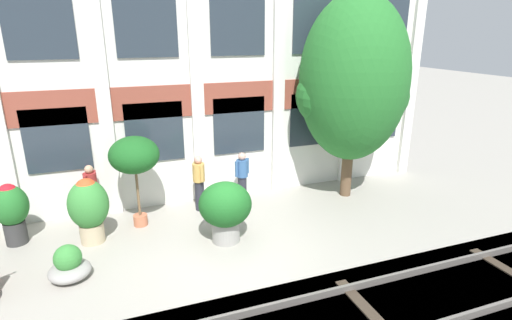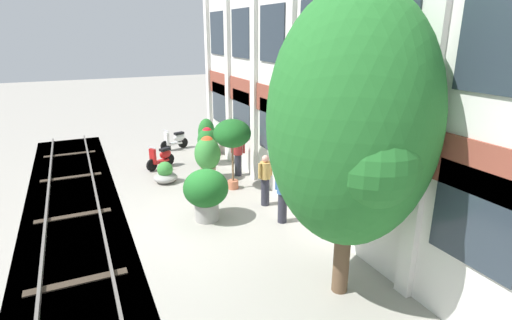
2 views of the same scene
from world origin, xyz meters
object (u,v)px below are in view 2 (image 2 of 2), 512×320
object	(u,v)px
potted_plant_fluted_column	(207,142)
broadleaf_tree	(351,126)
resident_by_doorway	(265,179)
resident_near_plants	(238,154)
scooter_near_curb	(175,140)
potted_plant_stone_basin	(206,191)
potted_plant_glazed_jar	(207,135)
potted_plant_wide_bowl	(165,174)
potted_plant_tall_urn	(232,135)
scooter_second_parked	(162,157)
potted_plant_ribbed_drum	(208,155)
resident_watching_tracks	(283,194)

from	to	relation	value
potted_plant_fluted_column	broadleaf_tree	bearing A→B (deg)	-0.85
resident_by_doorway	resident_near_plants	distance (m)	2.88
scooter_near_curb	potted_plant_stone_basin	bearing A→B (deg)	67.58
potted_plant_glazed_jar	potted_plant_fluted_column	size ratio (longest dim) A/B	1.04
potted_plant_wide_bowl	potted_plant_tall_urn	bearing A→B (deg)	51.35
potted_plant_fluted_column	resident_near_plants	xyz separation A→B (m)	(1.78, 0.61, -0.06)
scooter_second_parked	resident_near_plants	distance (m)	3.26
potted_plant_fluted_column	scooter_near_curb	distance (m)	2.87
potted_plant_tall_urn	resident_by_doorway	world-z (taller)	potted_plant_tall_urn
broadleaf_tree	potted_plant_ribbed_drum	xyz separation A→B (m)	(-7.47, -0.43, -2.58)
potted_plant_fluted_column	potted_plant_stone_basin	world-z (taller)	potted_plant_fluted_column
potted_plant_ribbed_drum	potted_plant_fluted_column	world-z (taller)	potted_plant_ribbed_drum
potted_plant_tall_urn	scooter_near_curb	bearing A→B (deg)	-173.85
broadleaf_tree	potted_plant_glazed_jar	distance (m)	10.95
scooter_near_curb	resident_by_doorway	bearing A→B (deg)	82.67
potted_plant_ribbed_drum	potted_plant_fluted_column	bearing A→B (deg)	162.13
potted_plant_stone_basin	resident_near_plants	bearing A→B (deg)	143.87
potted_plant_glazed_jar	potted_plant_fluted_column	distance (m)	1.44
potted_plant_wide_bowl	resident_watching_tracks	bearing A→B (deg)	26.90
resident_near_plants	potted_plant_tall_urn	bearing A→B (deg)	-0.57
resident_watching_tracks	resident_near_plants	distance (m)	4.15
potted_plant_stone_basin	resident_near_plants	size ratio (longest dim) A/B	0.94
scooter_second_parked	potted_plant_tall_urn	bearing A→B (deg)	88.38
scooter_near_curb	resident_near_plants	xyz separation A→B (m)	(4.53, 1.28, 0.43)
potted_plant_wide_bowl	resident_near_plants	size ratio (longest dim) A/B	0.53
scooter_near_curb	potted_plant_glazed_jar	bearing A→B (deg)	113.05
broadleaf_tree	scooter_near_curb	size ratio (longest dim) A/B	4.47
potted_plant_glazed_jar	resident_watching_tracks	world-z (taller)	resident_watching_tracks
scooter_second_parked	resident_by_doorway	size ratio (longest dim) A/B	0.76
potted_plant_fluted_column	resident_by_doorway	size ratio (longest dim) A/B	0.95
potted_plant_wide_bowl	scooter_second_parked	bearing A→B (deg)	171.97
potted_plant_ribbed_drum	potted_plant_fluted_column	distance (m)	1.84
potted_plant_glazed_jar	resident_by_doorway	bearing A→B (deg)	-0.60
resident_near_plants	potted_plant_wide_bowl	bearing A→B (deg)	-70.06
potted_plant_wide_bowl	scooter_near_curb	size ratio (longest dim) A/B	0.63
potted_plant_glazed_jar	scooter_second_parked	xyz separation A→B (m)	(1.02, -2.23, -0.44)
potted_plant_glazed_jar	scooter_near_curb	xyz separation A→B (m)	(-1.37, -1.08, -0.44)
broadleaf_tree	scooter_near_curb	world-z (taller)	broadleaf_tree
potted_plant_ribbed_drum	resident_watching_tracks	distance (m)	4.25
potted_plant_ribbed_drum	scooter_second_parked	bearing A→B (deg)	-149.27
potted_plant_wide_bowl	resident_by_doorway	xyz separation A→B (m)	(3.31, 2.40, 0.58)
potted_plant_wide_bowl	scooter_near_curb	bearing A→B (deg)	161.22
scooter_second_parked	potted_plant_stone_basin	bearing A→B (deg)	62.17
scooter_near_curb	resident_by_doorway	size ratio (longest dim) A/B	0.83
potted_plant_ribbed_drum	resident_watching_tracks	world-z (taller)	potted_plant_ribbed_drum
resident_near_plants	scooter_near_curb	bearing A→B (deg)	-134.76
potted_plant_fluted_column	resident_watching_tracks	size ratio (longest dim) A/B	0.95
broadleaf_tree	potted_plant_fluted_column	world-z (taller)	broadleaf_tree
potted_plant_stone_basin	scooter_near_curb	size ratio (longest dim) A/B	1.12
scooter_near_curb	scooter_second_parked	size ratio (longest dim) A/B	1.09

